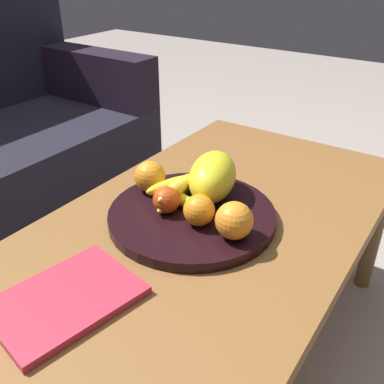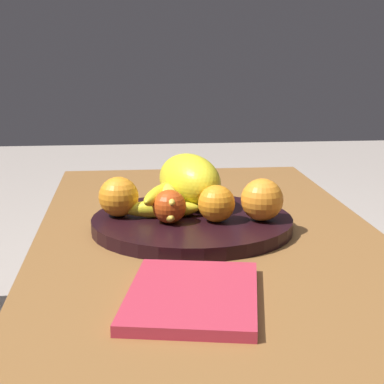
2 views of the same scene
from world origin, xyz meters
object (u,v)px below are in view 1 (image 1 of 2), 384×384
(apple_front, at_px, (166,200))
(orange_front, at_px, (150,176))
(coffee_table, at_px, (194,247))
(magazine, at_px, (66,299))
(melon_large_front, at_px, (213,177))
(orange_right, at_px, (198,211))
(banana_bunch, at_px, (176,191))
(orange_left, at_px, (235,220))
(fruit_bowl, at_px, (192,215))

(apple_front, bearing_deg, orange_front, 58.68)
(coffee_table, xyz_separation_m, magazine, (-0.32, 0.07, 0.05))
(melon_large_front, bearing_deg, orange_right, -162.11)
(orange_right, relative_size, apple_front, 1.11)
(coffee_table, bearing_deg, banana_bunch, 60.90)
(banana_bunch, bearing_deg, magazine, -176.82)
(coffee_table, distance_m, apple_front, 0.13)
(banana_bunch, bearing_deg, orange_left, -104.04)
(orange_front, bearing_deg, orange_right, -108.51)
(orange_front, distance_m, magazine, 0.39)
(coffee_table, height_order, magazine, magazine)
(coffee_table, relative_size, orange_right, 18.43)
(fruit_bowl, height_order, melon_large_front, melon_large_front)
(coffee_table, height_order, orange_front, orange_front)
(coffee_table, distance_m, banana_bunch, 0.14)
(orange_left, bearing_deg, magazine, 152.59)
(melon_large_front, xyz_separation_m, orange_right, (-0.12, -0.04, -0.02))
(orange_front, bearing_deg, fruit_bowl, -98.85)
(fruit_bowl, xyz_separation_m, orange_left, (-0.03, -0.13, 0.05))
(orange_front, bearing_deg, banana_bunch, -96.37)
(orange_left, height_order, magazine, orange_left)
(magazine, bearing_deg, fruit_bowl, 5.38)
(fruit_bowl, height_order, orange_front, orange_front)
(melon_large_front, relative_size, banana_bunch, 1.03)
(coffee_table, distance_m, orange_front, 0.21)
(fruit_bowl, distance_m, banana_bunch, 0.07)
(magazine, bearing_deg, orange_front, 26.88)
(orange_left, bearing_deg, banana_bunch, 75.96)
(melon_large_front, height_order, magazine, melon_large_front)
(orange_left, distance_m, banana_bunch, 0.19)
(apple_front, height_order, magazine, apple_front)
(coffee_table, relative_size, orange_left, 16.01)
(melon_large_front, bearing_deg, orange_front, 112.97)
(fruit_bowl, xyz_separation_m, orange_front, (0.02, 0.14, 0.05))
(melon_large_front, distance_m, orange_front, 0.16)
(apple_front, bearing_deg, orange_right, -92.48)
(orange_front, distance_m, banana_bunch, 0.09)
(coffee_table, bearing_deg, melon_large_front, 13.09)
(apple_front, bearing_deg, coffee_table, -89.86)
(fruit_bowl, height_order, banana_bunch, banana_bunch)
(orange_left, bearing_deg, orange_front, 78.34)
(orange_right, height_order, apple_front, orange_right)
(melon_large_front, bearing_deg, coffee_table, -166.91)
(orange_right, xyz_separation_m, banana_bunch, (0.05, 0.10, -0.01))
(melon_large_front, relative_size, orange_right, 2.63)
(orange_front, height_order, banana_bunch, orange_front)
(orange_left, height_order, orange_right, orange_left)
(orange_right, height_order, banana_bunch, orange_right)
(fruit_bowl, distance_m, orange_left, 0.14)
(melon_large_front, height_order, orange_left, melon_large_front)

